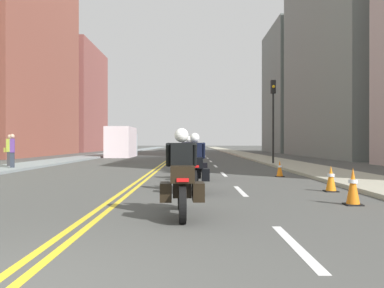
{
  "coord_description": "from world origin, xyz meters",
  "views": [
    {
      "loc": [
        1.78,
        -3.3,
        1.34
      ],
      "look_at": [
        1.87,
        22.23,
        1.26
      ],
      "focal_mm": 38.1,
      "sensor_mm": 36.0,
      "label": 1
    }
  ],
  "objects": [
    {
      "name": "building_left_1",
      "position": [
        -17.46,
        38.93,
        9.89
      ],
      "size": [
        9.28,
        20.67,
        19.78
      ],
      "color": "brown",
      "rests_on": "ground"
    },
    {
      "name": "pedestrian_1",
      "position": [
        -7.11,
        16.81,
        0.92
      ],
      "size": [
        0.34,
        0.42,
        1.78
      ],
      "rotation": [
        0.0,
        0.0,
        1.95
      ],
      "color": "#272C37",
      "rests_on": "ground"
    },
    {
      "name": "traffic_light_near",
      "position": [
        6.66,
        21.12,
        3.49
      ],
      "size": [
        0.28,
        0.38,
        5.1
      ],
      "color": "black",
      "rests_on": "ground"
    },
    {
      "name": "pedestrian_0",
      "position": [
        -7.8,
        18.07,
        0.92
      ],
      "size": [
        0.51,
        0.33,
        1.78
      ],
      "rotation": [
        0.0,
        0.0,
        3.51
      ],
      "color": "#2A292C",
      "rests_on": "ground"
    },
    {
      "name": "motorcycle_1",
      "position": [
        1.86,
        7.72,
        0.67
      ],
      "size": [
        0.76,
        2.19,
        1.61
      ],
      "rotation": [
        0.0,
        0.0,
        -0.0
      ],
      "color": "black",
      "rests_on": "ground"
    },
    {
      "name": "centreline_yellow_inner",
      "position": [
        -0.12,
        48.0,
        0.0
      ],
      "size": [
        0.12,
        132.0,
        0.01
      ],
      "primitive_type": "cube",
      "color": "yellow",
      "rests_on": "ground"
    },
    {
      "name": "motorcycle_2",
      "position": [
        1.91,
        11.27,
        0.65
      ],
      "size": [
        0.78,
        2.18,
        1.58
      ],
      "rotation": [
        0.0,
        0.0,
        0.04
      ],
      "color": "black",
      "rests_on": "ground"
    },
    {
      "name": "building_left_2",
      "position": [
        -15.88,
        59.42,
        7.99
      ],
      "size": [
        6.11,
        15.67,
        15.98
      ],
      "color": "brown",
      "rests_on": "ground"
    },
    {
      "name": "motorcycle_4",
      "position": [
        1.88,
        19.21,
        0.66
      ],
      "size": [
        0.78,
        2.23,
        1.61
      ],
      "rotation": [
        0.0,
        0.0,
        0.04
      ],
      "color": "black",
      "rests_on": "ground"
    },
    {
      "name": "ground_plane",
      "position": [
        0.0,
        48.0,
        0.0
      ],
      "size": [
        264.0,
        264.0,
        0.0
      ],
      "primitive_type": "plane",
      "color": "#464744"
    },
    {
      "name": "traffic_cone_0",
      "position": [
        5.23,
        12.68,
        0.33
      ],
      "size": [
        0.32,
        0.32,
        0.66
      ],
      "color": "black",
      "rests_on": "ground"
    },
    {
      "name": "traffic_cone_2",
      "position": [
        5.25,
        5.45,
        0.4
      ],
      "size": [
        0.36,
        0.36,
        0.81
      ],
      "color": "black",
      "rests_on": "ground"
    },
    {
      "name": "sidewalk_left",
      "position": [
        -7.59,
        48.0,
        0.06
      ],
      "size": [
        2.66,
        144.0,
        0.12
      ],
      "primitive_type": "cube",
      "color": "gray",
      "rests_on": "ground"
    },
    {
      "name": "centreline_yellow_outer",
      "position": [
        0.12,
        48.0,
        0.0
      ],
      "size": [
        0.12,
        132.0,
        0.01
      ],
      "primitive_type": "cube",
      "color": "yellow",
      "rests_on": "ground"
    },
    {
      "name": "building_right_2",
      "position": [
        16.19,
        54.27,
        8.76
      ],
      "size": [
        6.73,
        13.65,
        17.52
      ],
      "color": "slate",
      "rests_on": "ground"
    },
    {
      "name": "motorcycle_0",
      "position": [
        1.59,
        4.07,
        0.66
      ],
      "size": [
        0.78,
        2.13,
        1.61
      ],
      "rotation": [
        0.0,
        0.0,
        0.05
      ],
      "color": "black",
      "rests_on": "ground"
    },
    {
      "name": "traffic_cone_1",
      "position": [
        5.6,
        7.85,
        0.35
      ],
      "size": [
        0.35,
        0.35,
        0.72
      ],
      "color": "black",
      "rests_on": "ground"
    },
    {
      "name": "lane_dashes_white",
      "position": [
        3.13,
        29.0,
        0.0
      ],
      "size": [
        0.14,
        56.4,
        0.01
      ],
      "color": "silver",
      "rests_on": "ground"
    },
    {
      "name": "sidewalk_right",
      "position": [
        7.59,
        48.0,
        0.06
      ],
      "size": [
        2.66,
        144.0,
        0.12
      ],
      "primitive_type": "cube",
      "color": "#A19D8A",
      "rests_on": "ground"
    },
    {
      "name": "building_right_1",
      "position": [
        15.88,
        35.19,
        9.68
      ],
      "size": [
        6.12,
        20.86,
        19.35
      ],
      "color": "slate",
      "rests_on": "ground"
    },
    {
      "name": "motorcycle_6",
      "position": [
        1.75,
        25.78,
        0.65
      ],
      "size": [
        0.76,
        2.13,
        1.62
      ],
      "rotation": [
        0.0,
        0.0,
        0.0
      ],
      "color": "black",
      "rests_on": "ground"
    },
    {
      "name": "parked_truck",
      "position": [
        -4.86,
        35.4,
        1.27
      ],
      "size": [
        2.2,
        6.5,
        2.8
      ],
      "color": "silver",
      "rests_on": "ground"
    },
    {
      "name": "motorcycle_5",
      "position": [
        1.82,
        22.82,
        0.65
      ],
      "size": [
        0.77,
        2.22,
        1.65
      ],
      "rotation": [
        0.0,
        0.0,
        -0.03
      ],
      "color": "black",
      "rests_on": "ground"
    },
    {
      "name": "motorcycle_7",
      "position": [
        1.89,
        29.54,
        0.65
      ],
      "size": [
        0.78,
        2.3,
        1.63
      ],
      "rotation": [
        0.0,
        0.0,
        0.04
      ],
      "color": "black",
      "rests_on": "ground"
    },
    {
      "name": "motorcycle_3",
      "position": [
        1.6,
        14.99,
        0.67
      ],
      "size": [
        0.78,
        2.15,
        1.65
      ],
      "rotation": [
        0.0,
        0.0,
        -0.05
      ],
      "color": "black",
      "rests_on": "ground"
    }
  ]
}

